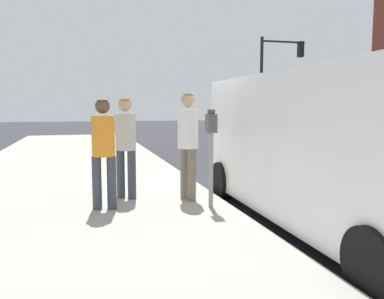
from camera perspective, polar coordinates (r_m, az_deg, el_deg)
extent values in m
plane|color=#2D2D33|center=(7.76, 9.98, -6.64)|extent=(80.00, 80.00, 0.00)
cube|color=#9E998E|center=(7.05, -16.99, -7.49)|extent=(5.00, 32.00, 0.15)
cylinder|color=gray|center=(6.24, 2.67, -2.90)|extent=(0.07, 0.07, 1.15)
cube|color=#4C4C51|center=(6.16, 2.70, 3.68)|extent=(0.14, 0.18, 0.28)
sphere|color=#47474C|center=(6.16, 2.71, 5.26)|extent=(0.12, 0.12, 0.12)
cylinder|color=#383D47|center=(6.30, -13.14, -4.56)|extent=(0.14, 0.14, 0.80)
cylinder|color=#383D47|center=(6.27, -11.15, -4.56)|extent=(0.14, 0.14, 0.80)
cylinder|color=orange|center=(6.19, -12.29, 1.85)|extent=(0.34, 0.34, 0.60)
sphere|color=brown|center=(6.18, -12.38, 5.93)|extent=(0.22, 0.22, 0.22)
cylinder|color=silver|center=(6.18, -12.41, 6.94)|extent=(0.21, 0.21, 0.04)
cylinder|color=#726656|center=(6.87, -1.06, -3.31)|extent=(0.14, 0.14, 0.85)
cylinder|color=#726656|center=(6.68, -0.04, -3.56)|extent=(0.14, 0.14, 0.85)
cylinder|color=white|center=(6.69, -0.56, 2.90)|extent=(0.34, 0.34, 0.64)
sphere|color=tan|center=(6.68, -0.57, 6.89)|extent=(0.23, 0.23, 0.23)
cylinder|color=silver|center=(6.69, -0.57, 7.88)|extent=(0.22, 0.22, 0.04)
cylinder|color=#383D47|center=(7.02, -9.92, -3.35)|extent=(0.14, 0.14, 0.82)
cylinder|color=#383D47|center=(6.90, -8.40, -3.49)|extent=(0.14, 0.14, 0.82)
cylinder|color=#B7B7B7|center=(6.88, -9.27, 2.46)|extent=(0.34, 0.34, 0.61)
sphere|color=tan|center=(6.87, -9.33, 6.18)|extent=(0.22, 0.22, 0.22)
cylinder|color=silver|center=(6.87, -9.35, 7.10)|extent=(0.21, 0.21, 0.04)
cube|color=white|center=(5.98, 19.42, 0.66)|extent=(2.07, 5.23, 1.96)
cylinder|color=black|center=(3.98, 24.09, -14.41)|extent=(0.23, 0.68, 0.68)
cylinder|color=black|center=(8.31, 16.85, -3.59)|extent=(0.23, 0.68, 0.68)
cylinder|color=black|center=(7.51, 4.30, -4.35)|extent=(0.23, 0.68, 0.68)
cylinder|color=black|center=(21.51, 9.63, 8.40)|extent=(0.16, 0.16, 5.20)
cylinder|color=black|center=(22.26, 12.64, 14.47)|extent=(2.40, 0.10, 0.10)
cube|color=black|center=(22.69, 14.92, 13.36)|extent=(0.24, 0.32, 0.80)
sphere|color=red|center=(22.87, 14.72, 13.94)|extent=(0.17, 0.17, 0.17)
sphere|color=yellow|center=(22.84, 14.71, 13.32)|extent=(0.17, 0.17, 0.17)
sphere|color=green|center=(22.80, 14.69, 12.69)|extent=(0.17, 0.17, 0.17)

